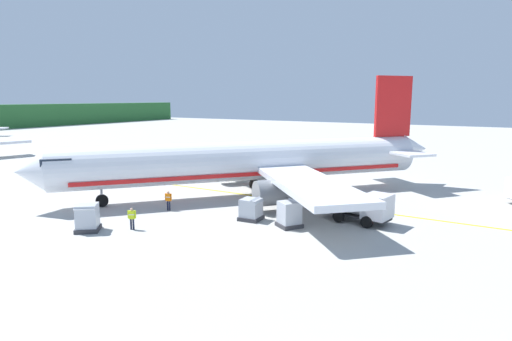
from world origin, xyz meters
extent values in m
cube|color=#A8A8A3|center=(0.00, 48.00, -0.10)|extent=(240.00, 320.00, 0.20)
cylinder|color=silver|center=(-6.31, 20.98, 3.50)|extent=(29.91, 26.18, 3.80)
cone|color=silver|center=(-20.95, 33.39, 3.50)|extent=(4.17, 4.31, 3.61)
cone|color=silver|center=(8.64, 8.30, 3.90)|extent=(4.53, 4.53, 3.23)
cube|color=#192333|center=(-19.27, 31.97, 4.36)|extent=(3.92, 4.02, 0.60)
cube|color=silver|center=(-10.70, 12.71, 2.83)|extent=(14.88, 14.52, 0.50)
cylinder|color=slate|center=(-10.30, 15.97, 1.63)|extent=(3.86, 3.75, 2.20)
cube|color=silver|center=(1.13, 26.65, 2.83)|extent=(12.98, 15.92, 0.50)
cylinder|color=slate|center=(-2.02, 25.73, 1.63)|extent=(3.86, 3.75, 2.20)
cube|color=red|center=(6.27, 10.30, 8.65)|extent=(3.59, 3.12, 6.50)
cube|color=silver|center=(6.27, 10.30, 3.90)|extent=(9.17, 10.00, 0.24)
cube|color=red|center=(-6.31, 20.98, 2.46)|extent=(27.05, 23.71, 0.36)
cylinder|color=black|center=(-16.74, 29.82, 0.55)|extent=(1.07, 0.98, 1.10)
cylinder|color=gray|center=(-16.74, 29.82, 1.35)|extent=(0.20, 0.20, 0.50)
cylinder|color=black|center=(-6.85, 18.02, 0.55)|extent=(1.07, 0.98, 1.10)
cylinder|color=gray|center=(-6.85, 18.02, 1.35)|extent=(0.20, 0.20, 0.50)
cylinder|color=black|center=(-3.48, 21.99, 0.55)|extent=(1.07, 0.98, 1.10)
cylinder|color=gray|center=(-3.48, 21.99, 1.35)|extent=(0.20, 0.20, 0.50)
cube|color=silver|center=(-9.94, 7.25, 1.50)|extent=(2.47, 2.14, 1.80)
cube|color=#192333|center=(-10.08, 6.41, 1.86)|extent=(1.84, 0.38, 0.94)
cylinder|color=silver|center=(-9.50, 9.88, 1.50)|extent=(2.33, 3.60, 1.80)
cube|color=#262628|center=(-9.65, 8.99, 0.52)|extent=(2.40, 5.51, 0.16)
cylinder|color=black|center=(-8.81, 7.37, 0.45)|extent=(0.42, 0.93, 0.90)
cylinder|color=black|center=(-10.98, 7.73, 0.45)|extent=(0.42, 0.93, 0.90)
cylinder|color=black|center=(-8.41, 9.70, 0.45)|extent=(0.42, 0.93, 0.90)
cylinder|color=black|center=(-10.58, 10.06, 0.45)|extent=(0.42, 0.93, 0.90)
cube|color=#333338|center=(-13.65, 12.81, 0.15)|extent=(2.25, 2.25, 0.30)
cube|color=#B2B7C1|center=(-13.65, 12.81, 1.12)|extent=(1.97, 1.97, 1.63)
cube|color=#B2B7C1|center=(-13.24, 12.54, 1.78)|extent=(1.29, 1.52, 0.54)
cube|color=#333338|center=(-13.54, 16.25, 0.15)|extent=(1.77, 1.77, 0.30)
cube|color=#B2B7C1|center=(-13.54, 16.25, 1.00)|extent=(1.55, 1.55, 1.41)
cube|color=#B2B7C1|center=(-13.50, 15.75, 1.56)|extent=(1.51, 0.71, 0.55)
cube|color=#333338|center=(-22.05, 24.95, 0.15)|extent=(2.32, 2.32, 0.30)
cube|color=#B2B7C1|center=(-22.05, 24.95, 1.15)|extent=(2.03, 2.03, 1.69)
cube|color=#B2B7C1|center=(-22.45, 24.63, 1.84)|extent=(1.39, 1.51, 0.54)
cylinder|color=#191E33|center=(-20.21, 22.51, 0.41)|extent=(0.14, 0.14, 0.81)
cylinder|color=#191E33|center=(-20.13, 22.35, 0.41)|extent=(0.14, 0.14, 0.81)
cube|color=#CCE519|center=(-20.17, 22.43, 1.12)|extent=(0.41, 0.49, 0.61)
cube|color=silver|center=(-20.17, 22.43, 1.15)|extent=(0.42, 0.51, 0.06)
sphere|color=tan|center=(-20.17, 22.43, 1.54)|extent=(0.22, 0.22, 0.22)
cylinder|color=#CCE519|center=(-20.30, 22.66, 1.15)|extent=(0.09, 0.09, 0.58)
cylinder|color=#CCE519|center=(-20.04, 22.19, 1.15)|extent=(0.09, 0.09, 0.58)
cylinder|color=#191E33|center=(-1.77, 14.70, 0.44)|extent=(0.14, 0.14, 0.87)
cylinder|color=#191E33|center=(-1.68, 14.86, 0.44)|extent=(0.14, 0.14, 0.87)
cube|color=orange|center=(-1.73, 14.78, 1.20)|extent=(0.42, 0.49, 0.66)
cube|color=silver|center=(-1.73, 14.78, 1.23)|extent=(0.43, 0.50, 0.06)
sphere|color=tan|center=(-1.73, 14.78, 1.65)|extent=(0.24, 0.24, 0.24)
cylinder|color=orange|center=(-1.87, 14.55, 1.23)|extent=(0.09, 0.09, 0.62)
cylinder|color=orange|center=(-1.58, 15.01, 1.23)|extent=(0.09, 0.09, 0.62)
cylinder|color=#191E33|center=(-4.82, 13.60, 0.41)|extent=(0.14, 0.14, 0.82)
cylinder|color=#191E33|center=(-4.66, 13.53, 0.41)|extent=(0.14, 0.14, 0.82)
cube|color=orange|center=(-4.74, 13.57, 1.12)|extent=(0.49, 0.39, 0.61)
cube|color=silver|center=(-4.74, 13.57, 1.15)|extent=(0.51, 0.40, 0.06)
sphere|color=tan|center=(-4.74, 13.57, 1.54)|extent=(0.22, 0.22, 0.22)
cylinder|color=orange|center=(-4.99, 13.68, 1.15)|extent=(0.09, 0.09, 0.58)
cylinder|color=orange|center=(-4.50, 13.45, 1.15)|extent=(0.09, 0.09, 0.58)
cylinder|color=#191E33|center=(-14.65, 23.78, 0.42)|extent=(0.14, 0.14, 0.84)
cylinder|color=#191E33|center=(-14.70, 23.95, 0.42)|extent=(0.14, 0.14, 0.84)
cube|color=orange|center=(-14.67, 23.87, 1.16)|extent=(0.34, 0.49, 0.63)
cube|color=silver|center=(-14.67, 23.87, 1.19)|extent=(0.35, 0.50, 0.06)
sphere|color=tan|center=(-14.67, 23.87, 1.59)|extent=(0.23, 0.23, 0.23)
cylinder|color=orange|center=(-14.59, 23.61, 1.19)|extent=(0.09, 0.09, 0.60)
cylinder|color=orange|center=(-14.76, 24.13, 1.19)|extent=(0.09, 0.09, 0.60)
cube|color=yellow|center=(-6.13, 15.98, 0.01)|extent=(0.30, 60.00, 0.01)
camera|label=1|loc=(-41.70, -1.02, 9.58)|focal=30.20mm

